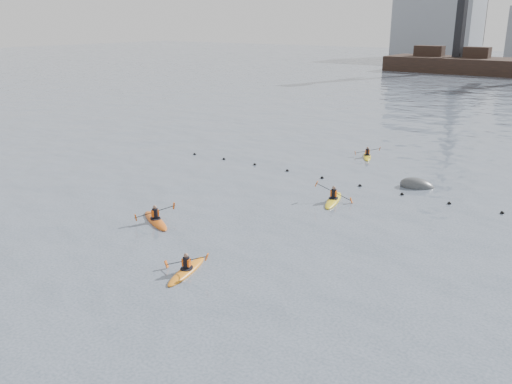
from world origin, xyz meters
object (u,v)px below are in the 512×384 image
kayaker_0 (187,270)px  kayaker_2 (156,220)px  kayaker_3 (333,199)px  mooring_buoy (417,187)px  kayaker_5 (367,156)px

kayaker_0 → kayaker_2: (-5.70, 3.60, 0.01)m
kayaker_2 → kayaker_3: 10.93m
mooring_buoy → kayaker_2: bearing=-122.2°
kayaker_2 → mooring_buoy: kayaker_2 is taller
kayaker_3 → kayaker_5: bearing=88.9°
kayaker_3 → kayaker_0: bearing=-108.8°
kayaker_0 → mooring_buoy: size_ratio=1.37×
kayaker_5 → kayaker_2: bearing=-124.5°
kayaker_2 → kayaker_3: kayaker_3 is taller
kayaker_0 → kayaker_2: size_ratio=0.97×
kayaker_3 → mooring_buoy: bearing=46.0°
kayaker_0 → kayaker_3: size_ratio=0.93×
kayaker_2 → mooring_buoy: bearing=-5.5°
kayaker_5 → kayaker_3: bearing=-100.7°
kayaker_3 → mooring_buoy: kayaker_3 is taller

